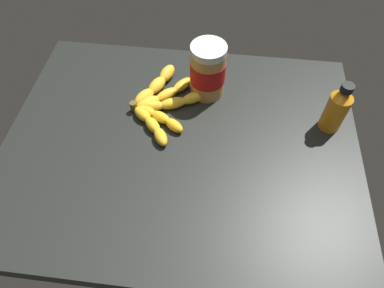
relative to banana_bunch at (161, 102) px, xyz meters
The scene contains 4 objects.
ground_plane 15.10cm from the banana_bunch, 59.77° to the right, with size 95.77×76.22×4.79cm, color black.
banana_bunch is the anchor object (origin of this frame).
peanut_butter_jar 15.95cm from the banana_bunch, 30.16° to the left, with size 10.10×10.10×16.68cm.
honey_bottle 47.97cm from the banana_bunch, ahead, with size 5.78×5.78×15.67cm.
Camera 1 is at (9.48, -53.84, 74.52)cm, focal length 31.97 mm.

